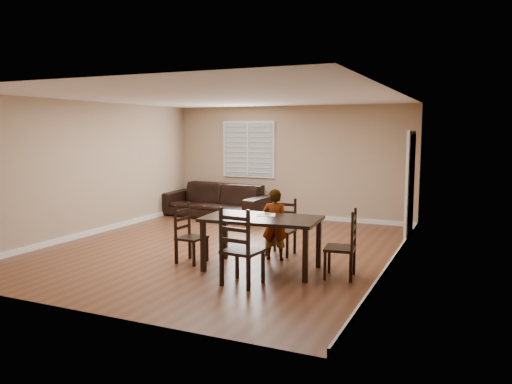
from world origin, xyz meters
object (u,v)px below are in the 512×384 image
at_px(chair_near, 284,228).
at_px(sofa, 216,201).
at_px(chair_right, 348,247).
at_px(chair_left, 186,236).
at_px(dining_table, 262,223).
at_px(child, 275,224).
at_px(chair_far, 237,251).
at_px(donut, 267,214).

relative_size(chair_near, sofa, 0.35).
bearing_deg(chair_right, sofa, -138.71).
bearing_deg(chair_left, dining_table, -82.46).
bearing_deg(child, chair_left, 16.81).
relative_size(chair_far, sofa, 0.39).
distance_m(donut, sofa, 4.66).
bearing_deg(child, chair_right, 146.33).
relative_size(dining_table, chair_near, 1.88).
bearing_deg(chair_near, chair_left, -135.60).
bearing_deg(donut, chair_right, -4.23).
height_order(child, donut, child).
bearing_deg(dining_table, chair_left, 179.28).
bearing_deg(child, donut, 84.54).
distance_m(dining_table, child, 0.65).
bearing_deg(chair_far, sofa, -52.67).
distance_m(dining_table, chair_right, 1.35).
relative_size(dining_table, donut, 19.59).
distance_m(chair_far, sofa, 5.58).
bearing_deg(sofa, child, -42.36).
height_order(dining_table, sofa, dining_table).
relative_size(dining_table, chair_left, 1.92).
distance_m(chair_far, donut, 1.17).
relative_size(chair_far, child, 0.93).
xyz_separation_m(chair_near, chair_right, (1.38, -0.99, 0.02)).
relative_size(chair_right, child, 0.85).
height_order(chair_near, child, child).
xyz_separation_m(chair_right, child, (-1.36, 0.53, 0.13)).
bearing_deg(child, chair_near, -99.61).
bearing_deg(dining_table, chair_near, 89.45).
height_order(chair_left, chair_right, chair_right).
height_order(chair_left, sofa, chair_left).
distance_m(chair_right, donut, 1.36).
bearing_deg(chair_right, chair_near, -132.92).
bearing_deg(chair_left, chair_near, -42.48).
height_order(chair_far, child, child).
bearing_deg(dining_table, donut, 83.66).
distance_m(chair_near, chair_right, 1.70).
height_order(dining_table, chair_far, chair_far).
bearing_deg(chair_left, donut, -74.07).
distance_m(chair_near, chair_left, 1.70).
distance_m(chair_left, child, 1.46).
height_order(chair_right, child, child).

